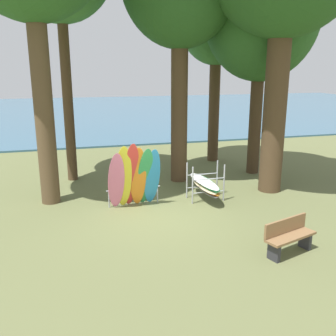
{
  "coord_description": "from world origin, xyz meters",
  "views": [
    {
      "loc": [
        -2.49,
        -10.24,
        4.34
      ],
      "look_at": [
        0.68,
        1.46,
        1.1
      ],
      "focal_mm": 40.4,
      "sensor_mm": 36.0,
      "label": 1
    }
  ],
  "objects_px": {
    "tree_far_left_back": "(217,23)",
    "park_bench": "(289,236)",
    "tree_mid_behind": "(262,15)",
    "board_storage_rack": "(205,184)",
    "leaning_board_pile": "(134,177)"
  },
  "relations": [
    {
      "from": "tree_mid_behind",
      "to": "park_bench",
      "type": "bearing_deg",
      "value": -110.76
    },
    {
      "from": "tree_far_left_back",
      "to": "park_bench",
      "type": "relative_size",
      "value": 5.64
    },
    {
      "from": "tree_mid_behind",
      "to": "tree_far_left_back",
      "type": "relative_size",
      "value": 1.08
    },
    {
      "from": "tree_mid_behind",
      "to": "park_bench",
      "type": "height_order",
      "value": "tree_mid_behind"
    },
    {
      "from": "leaning_board_pile",
      "to": "park_bench",
      "type": "distance_m",
      "value": 5.04
    },
    {
      "from": "tree_mid_behind",
      "to": "board_storage_rack",
      "type": "height_order",
      "value": "tree_mid_behind"
    },
    {
      "from": "leaning_board_pile",
      "to": "board_storage_rack",
      "type": "height_order",
      "value": "leaning_board_pile"
    },
    {
      "from": "board_storage_rack",
      "to": "park_bench",
      "type": "relative_size",
      "value": 1.46
    },
    {
      "from": "leaning_board_pile",
      "to": "park_bench",
      "type": "relative_size",
      "value": 1.48
    },
    {
      "from": "tree_far_left_back",
      "to": "tree_mid_behind",
      "type": "bearing_deg",
      "value": -71.38
    },
    {
      "from": "board_storage_rack",
      "to": "park_bench",
      "type": "height_order",
      "value": "board_storage_rack"
    },
    {
      "from": "tree_mid_behind",
      "to": "board_storage_rack",
      "type": "bearing_deg",
      "value": -139.78
    },
    {
      "from": "leaning_board_pile",
      "to": "board_storage_rack",
      "type": "distance_m",
      "value": 2.49
    },
    {
      "from": "board_storage_rack",
      "to": "park_bench",
      "type": "bearing_deg",
      "value": -82.3
    },
    {
      "from": "tree_far_left_back",
      "to": "leaning_board_pile",
      "type": "height_order",
      "value": "tree_far_left_back"
    }
  ]
}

